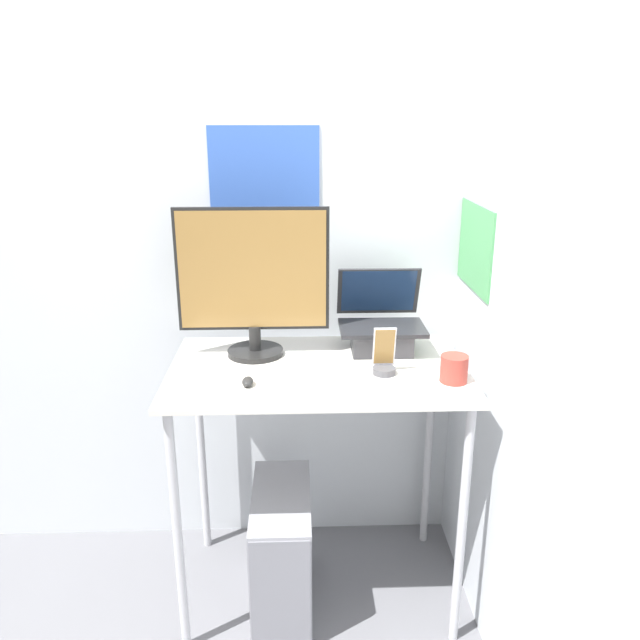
{
  "coord_description": "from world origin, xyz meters",
  "views": [
    {
      "loc": [
        -0.07,
        -1.76,
        1.84
      ],
      "look_at": [
        0.01,
        0.33,
        1.15
      ],
      "focal_mm": 35.0,
      "sensor_mm": 36.0,
      "label": 1
    }
  ],
  "objects_px": {
    "mouse": "(248,382)",
    "cell_phone": "(384,361)",
    "computer_tower": "(282,549)",
    "monitor": "(253,284)",
    "laptop": "(381,330)",
    "keyboard": "(315,379)"
  },
  "relations": [
    {
      "from": "mouse",
      "to": "cell_phone",
      "type": "bearing_deg",
      "value": 10.66
    },
    {
      "from": "laptop",
      "to": "computer_tower",
      "type": "distance_m",
      "value": 0.94
    },
    {
      "from": "keyboard",
      "to": "computer_tower",
      "type": "bearing_deg",
      "value": 155.19
    },
    {
      "from": "mouse",
      "to": "cell_phone",
      "type": "distance_m",
      "value": 0.48
    },
    {
      "from": "mouse",
      "to": "cell_phone",
      "type": "height_order",
      "value": "cell_phone"
    },
    {
      "from": "laptop",
      "to": "mouse",
      "type": "xyz_separation_m",
      "value": [
        -0.49,
        -0.32,
        -0.07
      ]
    },
    {
      "from": "cell_phone",
      "to": "keyboard",
      "type": "bearing_deg",
      "value": -165.69
    },
    {
      "from": "cell_phone",
      "to": "laptop",
      "type": "bearing_deg",
      "value": 85.45
    },
    {
      "from": "monitor",
      "to": "cell_phone",
      "type": "bearing_deg",
      "value": -23.5
    },
    {
      "from": "monitor",
      "to": "computer_tower",
      "type": "bearing_deg",
      "value": -65.86
    },
    {
      "from": "keyboard",
      "to": "monitor",
      "type": "bearing_deg",
      "value": 129.97
    },
    {
      "from": "computer_tower",
      "to": "cell_phone",
      "type": "bearing_deg",
      "value": 0.31
    },
    {
      "from": "laptop",
      "to": "keyboard",
      "type": "height_order",
      "value": "laptop"
    },
    {
      "from": "cell_phone",
      "to": "computer_tower",
      "type": "bearing_deg",
      "value": -179.69
    },
    {
      "from": "keyboard",
      "to": "cell_phone",
      "type": "xyz_separation_m",
      "value": [
        0.24,
        0.06,
        0.04
      ]
    },
    {
      "from": "monitor",
      "to": "mouse",
      "type": "bearing_deg",
      "value": -91.59
    },
    {
      "from": "keyboard",
      "to": "computer_tower",
      "type": "height_order",
      "value": "keyboard"
    },
    {
      "from": "monitor",
      "to": "mouse",
      "type": "distance_m",
      "value": 0.39
    },
    {
      "from": "keyboard",
      "to": "computer_tower",
      "type": "distance_m",
      "value": 0.76
    },
    {
      "from": "monitor",
      "to": "mouse",
      "type": "xyz_separation_m",
      "value": [
        -0.01,
        -0.29,
        -0.26
      ]
    },
    {
      "from": "monitor",
      "to": "cell_phone",
      "type": "xyz_separation_m",
      "value": [
        0.47,
        -0.2,
        -0.23
      ]
    },
    {
      "from": "mouse",
      "to": "cell_phone",
      "type": "xyz_separation_m",
      "value": [
        0.47,
        0.09,
        0.03
      ]
    }
  ]
}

